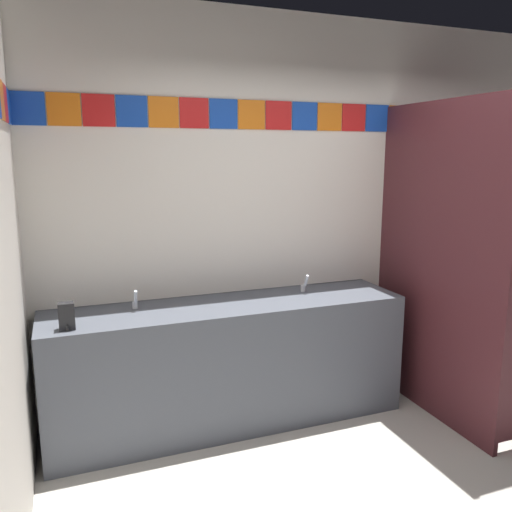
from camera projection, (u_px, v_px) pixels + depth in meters
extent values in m
cube|color=silver|center=(300.00, 213.00, 3.96)|extent=(3.93, 0.08, 2.86)
cube|color=#1947B7|center=(27.00, 108.00, 3.13)|extent=(0.20, 0.01, 0.20)
cube|color=orange|center=(64.00, 109.00, 3.20)|extent=(0.20, 0.01, 0.20)
cube|color=red|center=(99.00, 110.00, 3.27)|extent=(0.20, 0.01, 0.20)
cube|color=#1947B7|center=(132.00, 111.00, 3.35)|extent=(0.20, 0.01, 0.20)
cube|color=orange|center=(164.00, 112.00, 3.42)|extent=(0.20, 0.01, 0.20)
cube|color=red|center=(194.00, 113.00, 3.49)|extent=(0.20, 0.01, 0.20)
cube|color=#1947B7|center=(223.00, 114.00, 3.56)|extent=(0.20, 0.01, 0.20)
cube|color=orange|center=(252.00, 115.00, 3.63)|extent=(0.20, 0.01, 0.20)
cube|color=red|center=(279.00, 115.00, 3.70)|extent=(0.20, 0.01, 0.20)
cube|color=#1947B7|center=(305.00, 116.00, 3.78)|extent=(0.20, 0.01, 0.20)
cube|color=orange|center=(330.00, 117.00, 3.85)|extent=(0.20, 0.01, 0.20)
cube|color=red|center=(354.00, 118.00, 3.92)|extent=(0.20, 0.01, 0.20)
cube|color=#1947B7|center=(377.00, 118.00, 3.99)|extent=(0.20, 0.01, 0.20)
cube|color=orange|center=(399.00, 119.00, 4.06)|extent=(0.20, 0.01, 0.20)
cube|color=red|center=(421.00, 120.00, 4.14)|extent=(0.20, 0.01, 0.20)
cube|color=#1947B7|center=(442.00, 120.00, 4.21)|extent=(0.20, 0.01, 0.20)
cube|color=orange|center=(462.00, 121.00, 4.28)|extent=(0.20, 0.01, 0.20)
cube|color=red|center=(482.00, 121.00, 4.35)|extent=(0.20, 0.01, 0.20)
cube|color=#1947B7|center=(501.00, 122.00, 4.42)|extent=(0.20, 0.01, 0.20)
cube|color=orange|center=(1.00, 100.00, 2.63)|extent=(0.01, 0.20, 0.20)
cube|color=red|center=(5.00, 103.00, 2.82)|extent=(0.01, 0.20, 0.20)
cube|color=#1947B7|center=(8.00, 106.00, 3.01)|extent=(0.01, 0.20, 0.20)
cube|color=#4C515B|center=(229.00, 363.00, 3.61)|extent=(2.46, 0.58, 0.87)
cube|color=#4C515B|center=(217.00, 299.00, 3.78)|extent=(2.46, 0.03, 0.08)
cylinder|color=white|center=(139.00, 323.00, 3.29)|extent=(0.34, 0.34, 0.10)
cylinder|color=white|center=(311.00, 303.00, 3.72)|extent=(0.34, 0.34, 0.10)
cylinder|color=silver|center=(135.00, 305.00, 3.41)|extent=(0.04, 0.04, 0.05)
cylinder|color=silver|center=(135.00, 297.00, 3.35)|extent=(0.02, 0.06, 0.09)
cylinder|color=silver|center=(303.00, 288.00, 3.83)|extent=(0.04, 0.04, 0.05)
cylinder|color=silver|center=(306.00, 280.00, 3.78)|extent=(0.02, 0.06, 0.09)
cube|color=black|center=(67.00, 316.00, 2.99)|extent=(0.09, 0.07, 0.16)
cylinder|color=black|center=(67.00, 328.00, 2.96)|extent=(0.02, 0.02, 0.03)
cube|color=#471E23|center=(436.00, 263.00, 3.63)|extent=(0.04, 1.31, 2.23)
cylinder|color=white|center=(475.00, 367.00, 4.12)|extent=(0.38, 0.38, 0.40)
torus|color=white|center=(477.00, 341.00, 4.08)|extent=(0.39, 0.39, 0.05)
cube|color=white|center=(460.00, 315.00, 4.25)|extent=(0.34, 0.17, 0.34)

